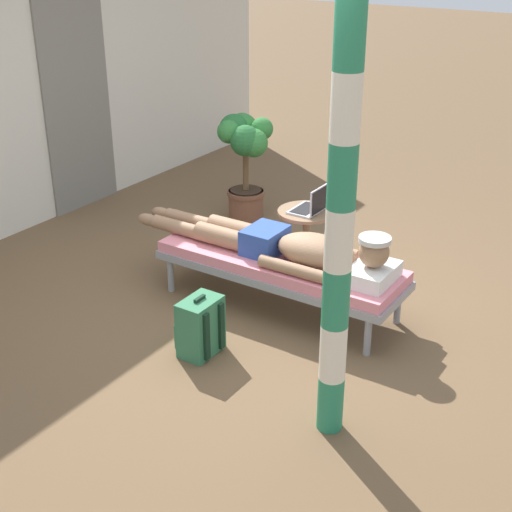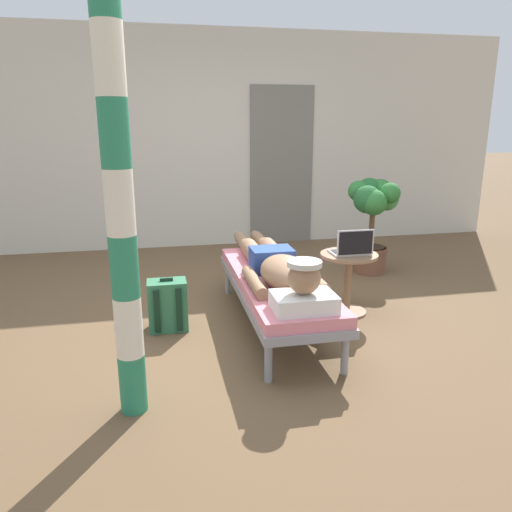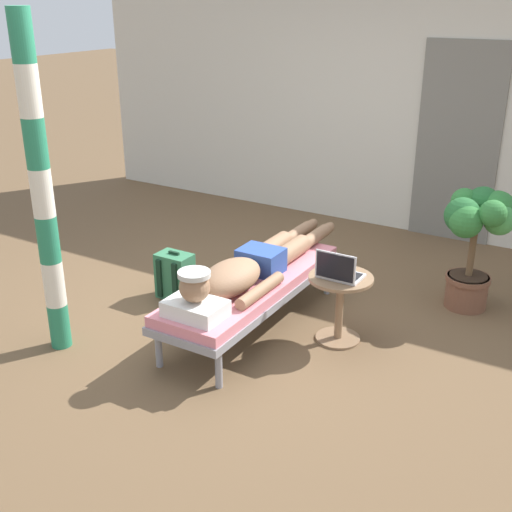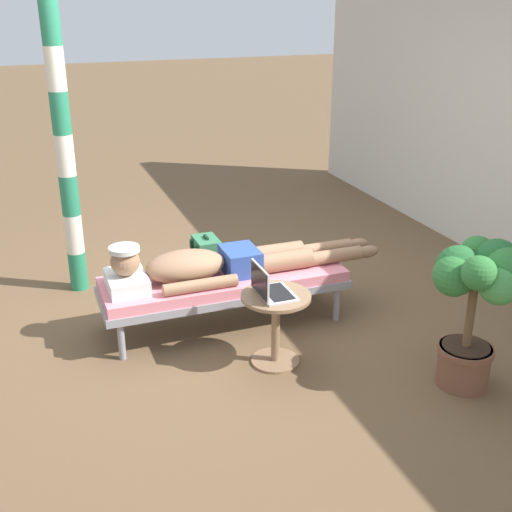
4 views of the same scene
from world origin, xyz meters
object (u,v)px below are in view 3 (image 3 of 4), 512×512
object	(u,v)px
laptop	(339,272)
porch_post	(42,193)
backpack	(175,276)
potted_plant	(477,231)
lounge_chair	(252,286)
side_table	(340,297)
person_reclining	(247,269)

from	to	relation	value
laptop	porch_post	distance (m)	2.14
backpack	potted_plant	xyz separation A→B (m)	(2.22, 1.12, 0.48)
backpack	lounge_chair	bearing A→B (deg)	-7.55
side_table	laptop	world-z (taller)	laptop
porch_post	side_table	bearing A→B (deg)	33.38
laptop	porch_post	world-z (taller)	porch_post
person_reclining	potted_plant	bearing A→B (deg)	43.37
side_table	potted_plant	distance (m)	1.33
laptop	person_reclining	bearing A→B (deg)	-165.74
lounge_chair	backpack	world-z (taller)	backpack
person_reclining	laptop	world-z (taller)	laptop
laptop	lounge_chair	bearing A→B (deg)	-171.26
person_reclining	laptop	distance (m)	0.69
potted_plant	porch_post	bearing A→B (deg)	-137.71
side_table	porch_post	distance (m)	2.24
person_reclining	backpack	distance (m)	0.92
porch_post	laptop	bearing A→B (deg)	32.18
potted_plant	laptop	bearing A→B (deg)	-122.00
porch_post	person_reclining	bearing A→B (deg)	40.84
lounge_chair	backpack	xyz separation A→B (m)	(-0.84, 0.11, -0.15)
side_table	lounge_chair	bearing A→B (deg)	-167.03
person_reclining	porch_post	xyz separation A→B (m)	(-1.07, -0.92, 0.67)
lounge_chair	person_reclining	distance (m)	0.19
person_reclining	potted_plant	size ratio (longest dim) A/B	2.15
side_table	porch_post	size ratio (longest dim) A/B	0.22
laptop	side_table	bearing A→B (deg)	90.00
lounge_chair	porch_post	bearing A→B (deg)	-137.16
side_table	backpack	size ratio (longest dim) A/B	1.23
backpack	person_reclining	bearing A→B (deg)	-12.01
laptop	backpack	distance (m)	1.56
side_table	person_reclining	bearing A→B (deg)	-161.70
lounge_chair	laptop	distance (m)	0.72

